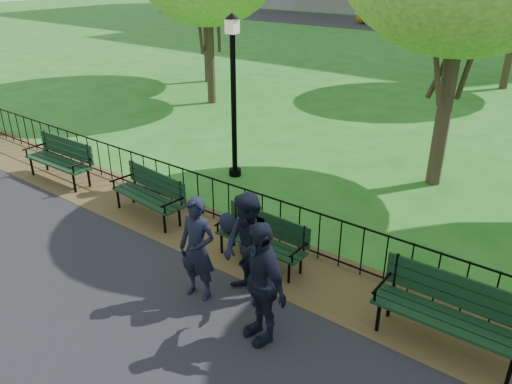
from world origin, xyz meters
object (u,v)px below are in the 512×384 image
Objects in this scene: park_bench_left_a at (151,190)px; park_bench_right_a at (452,306)px; person_mid at (248,249)px; taxi at (389,14)px; person_left at (197,249)px; lamppost at (233,92)px; park_bench_left_b at (61,155)px; park_bench_main at (251,230)px; person_right at (261,282)px.

park_bench_right_a reaches higher than park_bench_left_a.
person_mid is at bearing -163.95° from park_bench_right_a.
person_left is at bearing -167.38° from taxi.
park_bench_left_b is at bearing -138.60° from lamppost.
park_bench_left_a is (-2.55, 0.05, 0.01)m from park_bench_main.
person_left is at bearing -130.89° from person_mid.
person_right reaches higher than person_mid.
park_bench_left_a is at bearing -0.87° from park_bench_left_b.
person_right reaches higher than park_bench_main.
lamppost reaches higher than park_bench_main.
person_mid is at bearing 20.91° from person_left.
person_right is at bearing -17.42° from person_left.
taxi is at bearing 129.27° from person_mid.
person_right is at bearing -16.18° from park_bench_left_a.
lamppost is at bearing 154.27° from park_bench_right_a.
person_mid is (6.22, -0.92, 0.26)m from park_bench_left_b.
park_bench_main is 35.51m from taxi.
park_bench_left_a is at bearing -170.63° from taxi.
person_mid is (0.65, 0.39, 0.05)m from person_left.
park_bench_main is 0.92× the size of park_bench_left_a.
park_bench_left_a is at bearing 179.90° from park_bench_main.
park_bench_right_a is 1.19× the size of person_left.
lamppost is (-2.56, 2.65, 1.44)m from park_bench_main.
park_bench_left_a is at bearing 179.21° from person_right.
park_bench_left_a is 0.94× the size of park_bench_left_b.
park_bench_right_a is at bearing -2.02° from park_bench_left_b.
park_bench_left_b is at bearing -170.10° from person_mid.
park_bench_left_b reaches higher than park_bench_left_a.
park_bench_left_b is 5.72m from person_left.
person_right is at bearing -46.69° from lamppost.
park_bench_main is 3.37m from park_bench_right_a.
park_bench_right_a is (3.37, -0.08, 0.06)m from park_bench_main.
park_bench_left_a is 1.02× the size of person_right.
person_right is 37.35m from taxi.
park_bench_main is at bearing 177.71° from park_bench_right_a.
person_right reaches higher than taxi.
person_right is (3.87, -1.51, 0.32)m from park_bench_left_a.
park_bench_left_b is 7.03m from person_right.
person_right is (1.30, -0.17, 0.07)m from person_left.
park_bench_main is at bearing -46.02° from lamppost.
park_bench_left_a is 0.49× the size of lamppost.
lamppost is at bearing 134.99° from park_bench_main.
person_right reaches higher than park_bench_left_b.
person_right is 0.37× the size of taxi.
person_left reaches higher than park_bench_right_a.
person_right is at bearing -146.89° from park_bench_right_a.
park_bench_right_a is 0.40× the size of taxi.
person_left is 0.93× the size of person_right.
park_bench_main is at bearing 152.62° from person_right.
park_bench_right_a is (5.91, -0.12, 0.05)m from park_bench_left_a.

